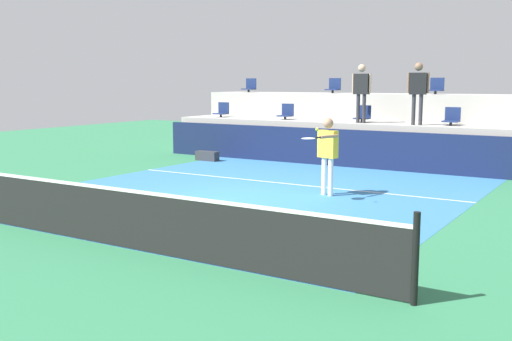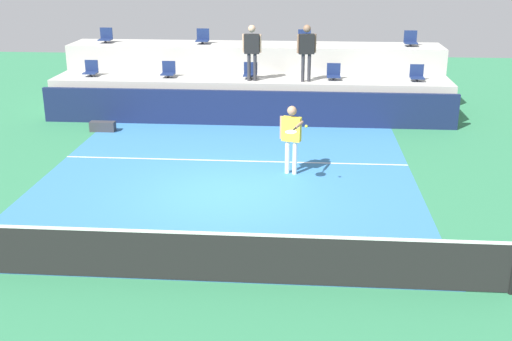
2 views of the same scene
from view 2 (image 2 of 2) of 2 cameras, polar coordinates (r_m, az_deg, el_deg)
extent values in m
plane|color=#2D754C|center=(14.44, -3.03, -2.15)|extent=(40.00, 40.00, 0.00)
cube|color=teal|center=(15.37, -2.55, -0.78)|extent=(9.00, 10.00, 0.01)
cube|color=white|center=(16.68, -1.97, 0.88)|extent=(9.00, 0.06, 0.00)
cube|color=black|center=(10.65, -5.85, -7.70)|extent=(10.40, 0.01, 0.87)
cube|color=white|center=(10.46, -5.93, -5.56)|extent=(10.40, 0.02, 0.05)
cube|color=#141E42|center=(19.97, -0.84, 5.61)|extent=(13.00, 0.16, 1.10)
cube|color=#ADAAA3|center=(21.22, -0.52, 6.63)|extent=(13.00, 1.80, 1.25)
cube|color=#ADAAA3|center=(22.89, -0.12, 8.66)|extent=(13.00, 1.80, 2.10)
cylinder|color=#2D2D33|center=(22.04, -14.61, 8.29)|extent=(0.08, 0.08, 0.10)
cube|color=navy|center=(22.03, -14.62, 8.47)|extent=(0.44, 0.40, 0.04)
cube|color=navy|center=(22.16, -14.52, 9.09)|extent=(0.44, 0.04, 0.38)
cylinder|color=#2D2D33|center=(21.34, -7.88, 8.38)|extent=(0.08, 0.08, 0.10)
cube|color=navy|center=(21.32, -7.89, 8.56)|extent=(0.44, 0.40, 0.04)
cube|color=navy|center=(21.46, -7.82, 9.20)|extent=(0.44, 0.04, 0.38)
cylinder|color=#2D2D33|center=(20.93, -0.53, 8.35)|extent=(0.08, 0.08, 0.10)
cube|color=navy|center=(20.92, -0.53, 8.54)|extent=(0.44, 0.40, 0.04)
cube|color=navy|center=(21.06, -0.49, 9.19)|extent=(0.44, 0.04, 0.38)
cylinder|color=#2D2D33|center=(20.87, 6.96, 8.18)|extent=(0.08, 0.08, 0.10)
cube|color=navy|center=(20.86, 6.97, 8.37)|extent=(0.44, 0.40, 0.04)
cube|color=navy|center=(21.00, 6.97, 9.02)|extent=(0.44, 0.04, 0.38)
cylinder|color=#2D2D33|center=(21.16, 14.22, 7.88)|extent=(0.08, 0.08, 0.10)
cube|color=navy|center=(21.14, 14.24, 8.07)|extent=(0.44, 0.40, 0.04)
cube|color=navy|center=(21.28, 14.21, 8.71)|extent=(0.44, 0.04, 0.38)
cylinder|color=#2D2D33|center=(23.59, -13.34, 11.17)|extent=(0.08, 0.08, 0.10)
cube|color=navy|center=(23.58, -13.35, 11.34)|extent=(0.44, 0.40, 0.04)
cube|color=navy|center=(23.72, -13.26, 11.91)|extent=(0.44, 0.04, 0.38)
cylinder|color=#2D2D33|center=(22.78, -4.83, 11.34)|extent=(0.08, 0.08, 0.10)
cube|color=navy|center=(22.77, -4.83, 11.52)|extent=(0.44, 0.40, 0.04)
cube|color=navy|center=(22.92, -4.78, 12.10)|extent=(0.44, 0.04, 0.38)
cylinder|color=#2D2D33|center=(22.49, 4.34, 11.25)|extent=(0.08, 0.08, 0.10)
cube|color=navy|center=(22.48, 4.34, 11.43)|extent=(0.44, 0.40, 0.04)
cube|color=navy|center=(22.63, 4.36, 12.02)|extent=(0.44, 0.04, 0.38)
cylinder|color=#2D2D33|center=(22.77, 13.68, 10.87)|extent=(0.08, 0.08, 0.10)
cube|color=navy|center=(22.76, 13.70, 11.05)|extent=(0.44, 0.40, 0.04)
cube|color=navy|center=(22.91, 13.67, 11.63)|extent=(0.44, 0.04, 0.38)
cylinder|color=white|center=(15.66, 2.82, 1.22)|extent=(0.14, 0.14, 0.84)
cylinder|color=white|center=(15.61, 3.50, 1.15)|extent=(0.14, 0.14, 0.84)
cube|color=yellow|center=(15.42, 3.21, 3.73)|extent=(0.49, 0.30, 0.60)
sphere|color=#A87A5B|center=(15.31, 3.24, 5.38)|extent=(0.28, 0.28, 0.23)
cylinder|color=#A87A5B|center=(15.50, 2.28, 3.88)|extent=(0.09, 0.09, 0.56)
cylinder|color=#A87A5B|center=(15.05, 3.88, 4.10)|extent=(0.21, 0.53, 0.07)
cylinder|color=black|center=(14.71, 3.48, 3.75)|extent=(0.10, 0.26, 0.04)
ellipsoid|color=silver|center=(14.46, 3.16, 3.48)|extent=(0.34, 0.38, 0.03)
cylinder|color=#2D2D33|center=(20.57, -0.65, 9.24)|extent=(0.11, 0.11, 0.87)
cylinder|color=#2D2D33|center=(20.55, -0.09, 9.23)|extent=(0.11, 0.11, 0.87)
cube|color=black|center=(20.45, -0.37, 11.28)|extent=(0.47, 0.19, 0.61)
sphere|color=tan|center=(20.38, -0.38, 12.59)|extent=(0.24, 0.24, 0.23)
cylinder|color=tan|center=(20.47, -1.14, 11.34)|extent=(0.07, 0.07, 0.58)
cylinder|color=tan|center=(20.42, 0.39, 11.32)|extent=(0.07, 0.07, 0.58)
cylinder|color=#2D2D33|center=(20.47, 4.22, 9.15)|extent=(0.13, 0.13, 0.88)
cylinder|color=#2D2D33|center=(20.51, 4.78, 9.16)|extent=(0.13, 0.13, 0.88)
cube|color=black|center=(20.37, 4.56, 11.23)|extent=(0.50, 0.27, 0.62)
sphere|color=#846047|center=(20.31, 4.59, 12.56)|extent=(0.28, 0.28, 0.24)
cylinder|color=#846047|center=(20.32, 3.79, 11.28)|extent=(0.08, 0.08, 0.58)
cylinder|color=#846047|center=(20.42, 5.32, 11.28)|extent=(0.08, 0.08, 0.58)
sphere|color=#CCE033|center=(14.11, 4.53, 3.97)|extent=(0.07, 0.07, 0.07)
cube|color=#333338|center=(19.94, -13.57, 3.86)|extent=(0.76, 0.28, 0.30)
camera|label=1|loc=(6.66, 59.98, -15.95)|focal=42.56mm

